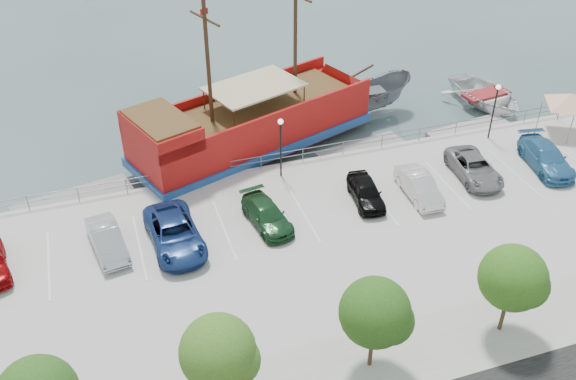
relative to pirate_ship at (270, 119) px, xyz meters
name	(u,v)px	position (x,y,z in m)	size (l,w,h in m)	color
ground	(314,246)	(-0.96, -12.17, -2.20)	(160.00, 160.00, 0.00)	#37494A
sidewalk	(389,359)	(-0.96, -22.17, -1.19)	(100.00, 4.00, 0.05)	#9C9B91
seawall_railing	(275,159)	(-0.96, -4.37, -0.68)	(50.00, 0.06, 1.00)	slate
pirate_ship	(270,119)	(0.00, 0.00, 0.00)	(21.21, 12.15, 13.17)	#A00F0D
patrol_boat	(372,100)	(9.20, 1.96, -0.81)	(2.72, 7.22, 2.80)	slate
speedboat	(485,98)	(18.82, 0.50, -1.43)	(5.35, 7.49, 1.55)	silver
dock_west	(73,200)	(-14.44, -2.97, -1.99)	(7.65, 2.19, 0.44)	gray
dock_mid	(361,149)	(6.09, -2.97, -2.01)	(6.80, 1.94, 0.39)	gray
dock_east	(469,130)	(15.22, -2.97, -2.01)	(6.89, 1.97, 0.39)	#98948F
canopy_tent	(572,94)	(20.84, -6.52, 1.88)	(5.32, 5.32, 3.54)	slate
lamp_post_mid	(281,138)	(-0.96, -5.67, 1.73)	(0.36, 0.36, 4.28)	black
lamp_post_right	(495,102)	(15.04, -5.67, 1.73)	(0.36, 0.36, 4.28)	black
tree_c	(222,354)	(-8.81, -22.24, 2.09)	(3.30, 3.20, 5.00)	#473321
tree_d	(379,314)	(-1.81, -22.24, 2.09)	(3.30, 3.20, 5.00)	#473321
tree_e	(516,280)	(5.19, -22.24, 2.09)	(3.30, 3.20, 5.00)	#473321
parked_car_b	(107,240)	(-12.65, -9.94, -0.46)	(1.57, 4.49, 1.48)	#A5A9AE
parked_car_c	(175,233)	(-8.93, -10.65, -0.38)	(2.73, 5.91, 1.64)	navy
parked_car_d	(267,215)	(-3.37, -10.44, -0.53)	(1.88, 4.63, 1.34)	#194221
parked_car_e	(366,192)	(3.21, -10.12, -0.49)	(1.69, 4.19, 1.43)	black
parked_car_f	(419,186)	(6.65, -10.66, -0.46)	(1.57, 4.50, 1.48)	silver
parked_car_g	(474,168)	(11.15, -9.85, -0.49)	(2.37, 5.13, 1.43)	slate
parked_car_h	(546,157)	(16.43, -10.32, -0.42)	(2.20, 5.40, 1.57)	teal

